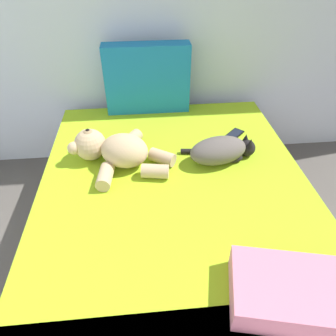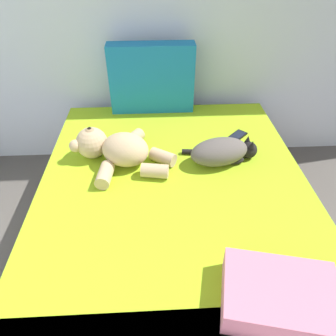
{
  "view_description": "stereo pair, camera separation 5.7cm",
  "coord_description": "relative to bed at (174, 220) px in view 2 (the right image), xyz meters",
  "views": [
    {
      "loc": [
        1.54,
        2.07,
        1.59
      ],
      "look_at": [
        1.67,
        3.4,
        0.52
      ],
      "focal_mm": 32.98,
      "sensor_mm": 36.0,
      "label": 1
    },
    {
      "loc": [
        1.59,
        2.06,
        1.59
      ],
      "look_at": [
        1.67,
        3.4,
        0.52
      ],
      "focal_mm": 32.98,
      "sensor_mm": 36.0,
      "label": 2
    }
  ],
  "objects": [
    {
      "name": "patterned_cushion",
      "position": [
        -0.1,
        0.88,
        0.49
      ],
      "size": [
        0.59,
        0.13,
        0.48
      ],
      "color": "#1972AD",
      "rests_on": "bed"
    },
    {
      "name": "throw_pillow",
      "position": [
        0.33,
        -0.66,
        0.31
      ],
      "size": [
        0.45,
        0.36,
        0.11
      ],
      "primitive_type": "cube",
      "rotation": [
        0.0,
        0.0,
        -0.22
      ],
      "color": "#D1728C",
      "rests_on": "bed"
    },
    {
      "name": "cat",
      "position": [
        0.29,
        0.21,
        0.32
      ],
      "size": [
        0.44,
        0.26,
        0.15
      ],
      "color": "#59514C",
      "rests_on": "bed"
    },
    {
      "name": "cell_phone",
      "position": [
        0.44,
        0.47,
        0.26
      ],
      "size": [
        0.16,
        0.16,
        0.01
      ],
      "color": "black",
      "rests_on": "bed"
    },
    {
      "name": "teddy_bear",
      "position": [
        -0.32,
        0.25,
        0.34
      ],
      "size": [
        0.62,
        0.51,
        0.2
      ],
      "color": "tan",
      "rests_on": "bed"
    },
    {
      "name": "bed",
      "position": [
        0.0,
        0.0,
        0.0
      ],
      "size": [
        1.51,
        1.94,
        0.5
      ],
      "color": "olive",
      "rests_on": "ground_plane"
    }
  ]
}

